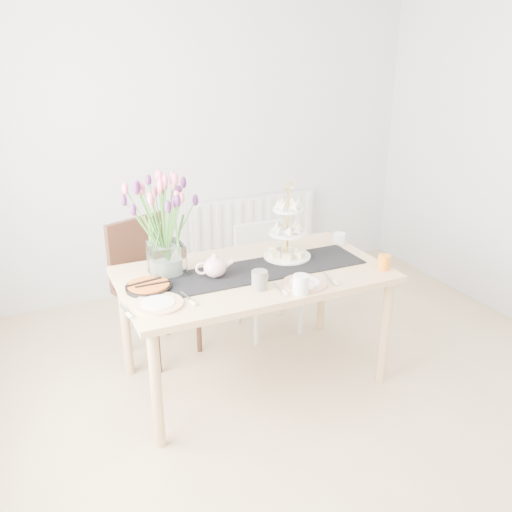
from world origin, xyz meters
name	(u,v)px	position (x,y,z in m)	size (l,w,h in m)	color
room_shell	(346,208)	(0.00, 0.00, 1.30)	(4.50, 4.50, 4.50)	tan
radiator	(253,229)	(0.50, 2.19, 0.45)	(1.20, 0.08, 0.60)	white
dining_table	(254,283)	(-0.20, 0.65, 0.67)	(1.60, 0.90, 0.75)	tan
chair_brown	(150,277)	(-0.68, 1.28, 0.55)	(0.61, 0.61, 0.95)	#341C13
chair_white	(265,269)	(0.18, 1.27, 0.46)	(0.40, 0.40, 0.80)	silver
table_runner	(254,271)	(-0.20, 0.65, 0.75)	(1.40, 0.35, 0.01)	black
tulip_vase	(164,212)	(-0.68, 0.83, 1.14)	(0.70, 0.70, 0.61)	silver
cake_stand	(287,239)	(0.09, 0.76, 0.88)	(0.30, 0.30, 0.45)	gold
teapot	(215,267)	(-0.44, 0.66, 0.82)	(0.22, 0.18, 0.14)	silver
cream_jug	(339,239)	(0.54, 0.84, 0.79)	(0.08, 0.08, 0.08)	white
tart_tin	(149,286)	(-0.84, 0.67, 0.77)	(0.26, 0.26, 0.03)	black
mug_grey	(260,280)	(-0.27, 0.41, 0.80)	(0.09, 0.09, 0.11)	slate
mug_white	(301,284)	(-0.09, 0.26, 0.80)	(0.09, 0.09, 0.11)	white
mug_orange	(384,262)	(0.54, 0.35, 0.80)	(0.08, 0.08, 0.09)	orange
plate_left	(158,304)	(-0.84, 0.45, 0.76)	(0.27, 0.27, 0.01)	silver
plate_right	(305,283)	(-0.01, 0.36, 0.76)	(0.26, 0.26, 0.01)	silver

